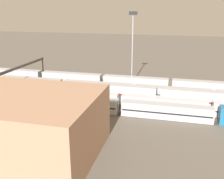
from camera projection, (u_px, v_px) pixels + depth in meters
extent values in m
plane|color=#60594F|center=(100.00, 97.00, 84.33)|extent=(400.00, 400.00, 0.00)
cube|color=#3D3833|center=(110.00, 86.00, 95.88)|extent=(140.00, 2.80, 0.12)
cube|color=#4C443D|center=(107.00, 90.00, 91.25)|extent=(140.00, 2.80, 0.12)
cube|color=#3D3833|center=(103.00, 94.00, 86.62)|extent=(140.00, 2.80, 0.12)
cube|color=#4C443D|center=(98.00, 99.00, 82.00)|extent=(140.00, 2.80, 0.12)
cube|color=#4C443D|center=(93.00, 104.00, 77.37)|extent=(140.00, 2.80, 0.12)
cube|color=#4C443D|center=(88.00, 111.00, 72.75)|extent=(140.00, 2.80, 0.12)
cube|color=#B7BABF|center=(207.00, 87.00, 87.51)|extent=(23.00, 3.00, 3.80)
cube|color=#B7BABF|center=(135.00, 82.00, 93.14)|extent=(23.00, 3.00, 3.80)
cube|color=#B7BABF|center=(72.00, 78.00, 98.77)|extent=(23.00, 3.00, 3.80)
cube|color=#B7BABF|center=(15.00, 74.00, 104.41)|extent=(23.00, 3.00, 3.80)
cube|color=silver|center=(163.00, 104.00, 72.07)|extent=(23.00, 3.00, 3.80)
cube|color=black|center=(163.00, 104.00, 72.10)|extent=(22.40, 3.06, 0.36)
cube|color=silver|center=(80.00, 97.00, 77.71)|extent=(23.00, 3.00, 3.80)
cube|color=black|center=(80.00, 98.00, 77.76)|extent=(22.40, 3.06, 0.36)
cube|color=#B7BABF|center=(202.00, 99.00, 74.12)|extent=(23.00, 3.00, 5.00)
cube|color=maroon|center=(201.00, 101.00, 74.26)|extent=(22.40, 3.06, 0.36)
cube|color=#B7BABF|center=(118.00, 93.00, 79.76)|extent=(23.00, 3.00, 5.00)
cube|color=maroon|center=(118.00, 93.00, 79.76)|extent=(22.40, 3.06, 0.36)
cube|color=#B7BABF|center=(172.00, 94.00, 80.85)|extent=(23.00, 3.00, 3.80)
cube|color=black|center=(172.00, 94.00, 80.94)|extent=(22.40, 3.06, 0.36)
cube|color=#B7BABF|center=(97.00, 88.00, 86.48)|extent=(23.00, 3.00, 3.80)
cube|color=black|center=(97.00, 90.00, 86.65)|extent=(22.40, 3.06, 0.36)
cube|color=#B7BABF|center=(31.00, 83.00, 92.12)|extent=(23.00, 3.00, 3.80)
cube|color=black|center=(31.00, 83.00, 92.10)|extent=(22.40, 3.06, 0.36)
cube|color=#B7BABF|center=(166.00, 111.00, 67.20)|extent=(23.00, 3.00, 3.80)
cube|color=black|center=(166.00, 111.00, 67.22)|extent=(22.40, 3.06, 0.36)
cube|color=#B7BABF|center=(77.00, 103.00, 72.84)|extent=(23.00, 3.00, 3.80)
cube|color=black|center=(77.00, 103.00, 72.87)|extent=(22.40, 3.06, 0.36)
cube|color=#B7BABF|center=(1.00, 96.00, 78.47)|extent=(23.00, 3.00, 3.80)
cube|color=black|center=(1.00, 96.00, 78.45)|extent=(22.40, 3.06, 0.36)
cylinder|color=#9EA0A5|center=(132.00, 51.00, 93.63)|extent=(0.44, 0.44, 24.84)
cube|color=#262628|center=(133.00, 13.00, 89.72)|extent=(2.80, 0.70, 1.20)
cylinder|color=#4C4742|center=(43.00, 70.00, 103.10)|extent=(0.50, 0.50, 8.00)
cube|color=#4C4742|center=(21.00, 66.00, 88.27)|extent=(0.70, 30.00, 0.80)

